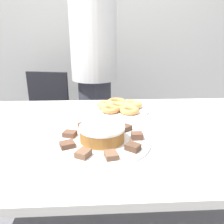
% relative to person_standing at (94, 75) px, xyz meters
% --- Properties ---
extents(wall_back, '(8.00, 0.05, 2.60)m').
position_rel_person_standing_xyz_m(wall_back, '(0.07, 0.67, 0.43)').
color(wall_back, beige).
rests_on(wall_back, ground_plane).
extents(table, '(1.95, 1.00, 0.76)m').
position_rel_person_standing_xyz_m(table, '(0.07, -0.93, -0.18)').
color(table, silver).
rests_on(table, ground_plane).
extents(person_standing, '(0.38, 0.38, 1.66)m').
position_rel_person_standing_xyz_m(person_standing, '(0.00, 0.00, 0.00)').
color(person_standing, '#383842').
rests_on(person_standing, ground_plane).
extents(office_chair_left, '(0.52, 0.52, 0.87)m').
position_rel_person_standing_xyz_m(office_chair_left, '(-0.48, 0.03, -0.46)').
color(office_chair_left, black).
rests_on(office_chair_left, ground_plane).
extents(plate_cake, '(0.39, 0.39, 0.01)m').
position_rel_person_standing_xyz_m(plate_cake, '(0.06, -1.08, -0.10)').
color(plate_cake, white).
rests_on(plate_cake, table).
extents(plate_donuts, '(0.36, 0.36, 0.01)m').
position_rel_person_standing_xyz_m(plate_donuts, '(0.16, -0.66, -0.10)').
color(plate_donuts, white).
rests_on(plate_donuts, table).
extents(frosted_cake, '(0.18, 0.18, 0.06)m').
position_rel_person_standing_xyz_m(frosted_cake, '(0.06, -1.08, -0.07)').
color(frosted_cake, '#9E662D').
rests_on(frosted_cake, plate_cake).
extents(lamington_0, '(0.06, 0.06, 0.02)m').
position_rel_person_standing_xyz_m(lamington_0, '(0.16, -0.98, -0.09)').
color(lamington_0, '#513828').
rests_on(lamington_0, plate_cake).
extents(lamington_1, '(0.05, 0.06, 0.03)m').
position_rel_person_standing_xyz_m(lamington_1, '(0.08, -0.93, -0.09)').
color(lamington_1, brown).
rests_on(lamington_1, plate_cake).
extents(lamington_2, '(0.07, 0.08, 0.03)m').
position_rel_person_standing_xyz_m(lamington_2, '(-0.02, -0.95, -0.09)').
color(lamington_2, brown).
rests_on(lamington_2, plate_cake).
extents(lamington_3, '(0.06, 0.06, 0.02)m').
position_rel_person_standing_xyz_m(lamington_3, '(-0.08, -1.03, -0.09)').
color(lamington_3, brown).
rests_on(lamington_3, plate_cake).
extents(lamington_4, '(0.07, 0.06, 0.02)m').
position_rel_person_standing_xyz_m(lamington_4, '(-0.08, -1.13, -0.09)').
color(lamington_4, brown).
rests_on(lamington_4, plate_cake).
extents(lamington_5, '(0.06, 0.07, 0.02)m').
position_rel_person_standing_xyz_m(lamington_5, '(-0.01, -1.20, -0.09)').
color(lamington_5, brown).
rests_on(lamington_5, plate_cake).
extents(lamington_6, '(0.05, 0.06, 0.02)m').
position_rel_person_standing_xyz_m(lamington_6, '(0.09, -1.22, -0.09)').
color(lamington_6, brown).
rests_on(lamington_6, plate_cake).
extents(lamington_7, '(0.07, 0.06, 0.02)m').
position_rel_person_standing_xyz_m(lamington_7, '(0.17, -1.16, -0.09)').
color(lamington_7, '#513828').
rests_on(lamington_7, plate_cake).
extents(lamington_8, '(0.05, 0.04, 0.03)m').
position_rel_person_standing_xyz_m(lamington_8, '(0.20, -1.07, -0.09)').
color(lamington_8, brown).
rests_on(lamington_8, plate_cake).
extents(donut_0, '(0.11, 0.11, 0.03)m').
position_rel_person_standing_xyz_m(donut_0, '(0.16, -0.66, -0.09)').
color(donut_0, tan).
rests_on(donut_0, plate_donuts).
extents(donut_1, '(0.11, 0.11, 0.04)m').
position_rel_person_standing_xyz_m(donut_1, '(0.08, -0.64, -0.08)').
color(donut_1, tan).
rests_on(donut_1, plate_donuts).
extents(donut_2, '(0.10, 0.10, 0.03)m').
position_rel_person_standing_xyz_m(donut_2, '(0.11, -0.72, -0.08)').
color(donut_2, '#C68447').
rests_on(donut_2, plate_donuts).
extents(donut_3, '(0.11, 0.11, 0.03)m').
position_rel_person_standing_xyz_m(donut_3, '(0.21, -0.74, -0.08)').
color(donut_3, '#D18E4C').
rests_on(donut_3, plate_donuts).
extents(donut_4, '(0.12, 0.12, 0.04)m').
position_rel_person_standing_xyz_m(donut_4, '(0.24, -0.64, -0.08)').
color(donut_4, tan).
rests_on(donut_4, plate_donuts).
extents(donut_5, '(0.12, 0.12, 0.03)m').
position_rel_person_standing_xyz_m(donut_5, '(0.15, -0.56, -0.08)').
color(donut_5, '#C68447').
rests_on(donut_5, plate_donuts).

